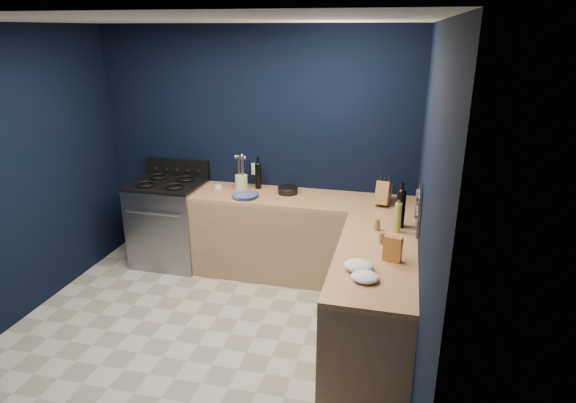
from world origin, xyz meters
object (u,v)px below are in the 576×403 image
(plate_stack, at_px, (245,196))
(knife_block, at_px, (384,193))
(gas_range, at_px, (170,224))
(utensil_crock, at_px, (241,183))
(crouton_bag, at_px, (393,249))

(plate_stack, xyz_separation_m, knife_block, (1.40, 0.13, 0.10))
(gas_range, relative_size, plate_stack, 3.47)
(gas_range, height_order, utensil_crock, utensil_crock)
(knife_block, bearing_deg, crouton_bag, -74.27)
(gas_range, bearing_deg, plate_stack, -7.58)
(utensil_crock, relative_size, knife_block, 0.73)
(utensil_crock, height_order, crouton_bag, crouton_bag)
(plate_stack, xyz_separation_m, crouton_bag, (1.54, -1.13, 0.08))
(gas_range, bearing_deg, crouton_bag, -26.73)
(gas_range, distance_m, utensil_crock, 0.99)
(gas_range, distance_m, crouton_bag, 2.84)
(plate_stack, height_order, crouton_bag, crouton_bag)
(gas_range, bearing_deg, knife_block, 0.09)
(gas_range, relative_size, knife_block, 3.99)
(knife_block, bearing_deg, plate_stack, -165.18)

